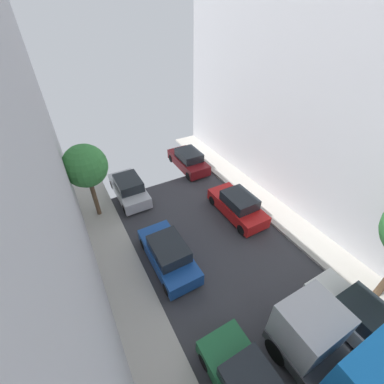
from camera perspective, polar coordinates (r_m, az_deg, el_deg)
parked_car_left_3 at (r=13.11m, az=-5.41°, el=-13.90°), size 1.78×4.20×1.57m
parked_car_left_4 at (r=17.68m, az=-14.19°, el=0.79°), size 1.78×4.20×1.57m
parked_car_right_2 at (r=13.19m, az=34.03°, el=-22.84°), size 1.78×4.20×1.57m
parked_car_right_3 at (r=15.98m, az=10.34°, el=-3.06°), size 1.78×4.20×1.57m
parked_car_right_4 at (r=20.36m, az=-0.84°, el=7.26°), size 1.78×4.20×1.57m
street_tree_2 at (r=15.11m, az=-23.14°, el=5.42°), size 2.44×2.44×4.76m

